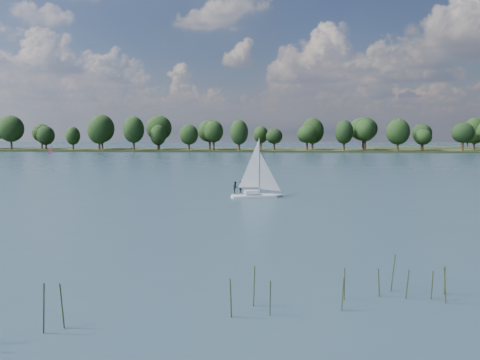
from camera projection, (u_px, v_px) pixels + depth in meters
The scene contains 6 objects.
ground at pixel (263, 166), 133.30m from camera, with size 700.00×700.00×0.00m, color #233342.
far_shore at pixel (275, 151), 244.38m from camera, with size 660.00×40.00×1.50m, color black.
sailboat at pixel (254, 180), 68.86m from camera, with size 6.35×3.48×8.06m.
dinghy_pink at pixel (52, 153), 197.40m from camera, with size 2.81×2.20×4.22m.
treeline at pixel (251, 133), 240.88m from camera, with size 563.01×73.98×18.90m.
reeds at pixel (128, 298), 24.33m from camera, with size 56.66×12.72×2.10m.
Camera 1 is at (6.66, -33.03, 8.38)m, focal length 40.00 mm.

